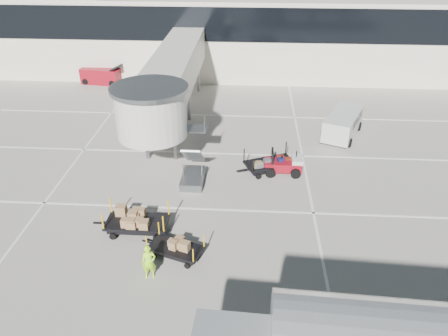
{
  "coord_description": "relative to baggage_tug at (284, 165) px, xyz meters",
  "views": [
    {
      "loc": [
        2.15,
        -18.9,
        14.84
      ],
      "look_at": [
        0.71,
        3.43,
        2.0
      ],
      "focal_mm": 35.0,
      "sensor_mm": 36.0,
      "label": 1
    }
  ],
  "objects": [
    {
      "name": "box_cart_far",
      "position": [
        -8.29,
        -6.82,
        0.04
      ],
      "size": [
        4.11,
        1.68,
        1.61
      ],
      "rotation": [
        0.0,
        0.0,
        -0.0
      ],
      "color": "black",
      "rests_on": "ground"
    },
    {
      "name": "belt_loader",
      "position": [
        -17.7,
        17.18,
        0.18
      ],
      "size": [
        4.44,
        2.21,
        2.05
      ],
      "rotation": [
        0.0,
        0.0,
        -0.14
      ],
      "color": "maroon",
      "rests_on": "ground"
    },
    {
      "name": "box_cart_near",
      "position": [
        -5.94,
        -8.66,
        -0.11
      ],
      "size": [
        3.35,
        2.14,
        1.29
      ],
      "rotation": [
        0.0,
        0.0,
        -0.33
      ],
      "color": "black",
      "rests_on": "ground"
    },
    {
      "name": "lane_markings",
      "position": [
        -5.17,
        2.77,
        -0.59
      ],
      "size": [
        40.0,
        30.0,
        0.02
      ],
      "color": "white",
      "rests_on": "ground"
    },
    {
      "name": "minivan",
      "position": [
        4.91,
        6.14,
        0.54
      ],
      "size": [
        3.84,
        5.38,
        1.9
      ],
      "rotation": [
        0.0,
        0.0,
        -0.41
      ],
      "color": "silver",
      "rests_on": "ground"
    },
    {
      "name": "ground",
      "position": [
        -4.5,
        -6.57,
        -0.6
      ],
      "size": [
        140.0,
        140.0,
        0.0
      ],
      "primitive_type": "plane",
      "color": "#B0A89D",
      "rests_on": "ground"
    },
    {
      "name": "suitcase_cart",
      "position": [
        -0.9,
        0.2,
        -0.05
      ],
      "size": [
        4.02,
        2.81,
        1.57
      ],
      "rotation": [
        0.0,
        0.0,
        0.42
      ],
      "color": "black",
      "rests_on": "ground"
    },
    {
      "name": "baggage_tug",
      "position": [
        0.0,
        0.0,
        0.0
      ],
      "size": [
        2.52,
        1.6,
        1.64
      ],
      "rotation": [
        0.0,
        0.0,
        -0.0
      ],
      "color": "maroon",
      "rests_on": "ground"
    },
    {
      "name": "terminal",
      "position": [
        -4.85,
        23.37,
        3.51
      ],
      "size": [
        64.0,
        12.11,
        15.2
      ],
      "color": "#EFE7CD",
      "rests_on": "ground"
    },
    {
      "name": "jet_bridge",
      "position": [
        -8.47,
        5.7,
        3.69
      ],
      "size": [
        5.7,
        20.4,
        6.03
      ],
      "color": "beige",
      "rests_on": "ground"
    },
    {
      "name": "ground_worker",
      "position": [
        -6.84,
        -10.27,
        0.32
      ],
      "size": [
        0.75,
        0.58,
        1.83
      ],
      "primitive_type": "imported",
      "rotation": [
        0.0,
        0.0,
        0.23
      ],
      "color": "#A8FA1A",
      "rests_on": "ground"
    }
  ]
}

